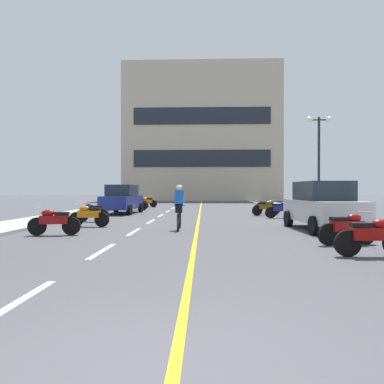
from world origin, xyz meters
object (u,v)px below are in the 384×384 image
Objects in this scene: motorcycle_4 at (89,215)px; motorcycle_9 at (136,204)px; motorcycle_3 at (54,221)px; motorcycle_5 at (93,212)px; motorcycle_2 at (348,228)px; motorcycle_12 at (147,201)px; parked_car_mid at (122,199)px; motorcycle_1 at (373,236)px; motorcycle_7 at (266,207)px; motorcycle_6 at (281,209)px; motorcycle_10 at (138,203)px; motorcycle_8 at (267,206)px; cyclist_rider at (179,206)px; motorcycle_11 at (147,202)px; parked_car_near at (322,206)px; street_lamp_mid at (319,144)px.

motorcycle_4 is 11.60m from motorcycle_9.
motorcycle_3 and motorcycle_5 have the same top height.
motorcycle_2 is 23.97m from motorcycle_12.
motorcycle_1 is (8.95, -14.10, -0.44)m from parked_car_mid.
parked_car_mid is 2.60× the size of motorcycle_7.
parked_car_mid is 15.38m from motorcycle_2.
motorcycle_6 is at bearing 39.15° from motorcycle_3.
motorcycle_10 is (-9.29, 8.89, 0.00)m from motorcycle_6.
motorcycle_3 is 16.28m from motorcycle_10.
motorcycle_2 is 20.20m from motorcycle_10.
motorcycle_2 and motorcycle_8 have the same top height.
motorcycle_7 is at bearing 25.93° from motorcycle_5.
cyclist_rider is (-4.55, -7.40, 0.41)m from motorcycle_7.
motorcycle_10 is at bearing 114.45° from motorcycle_1.
motorcycle_5 is (-0.25, 4.86, 0.00)m from motorcycle_3.
motorcycle_2 and motorcycle_12 have the same top height.
motorcycle_1 is 25.50m from motorcycle_12.
motorcycle_11 is 2.00m from motorcycle_12.
motorcycle_6 is at bearing -50.99° from motorcycle_11.
motorcycle_5 is 15.56m from motorcycle_12.
motorcycle_4 is 1.03× the size of motorcycle_7.
parked_car_mid reaches higher than motorcycle_8.
cyclist_rider is (-5.35, -0.04, -0.03)m from parked_car_near.
motorcycle_3 is (-11.49, -8.72, -3.65)m from street_lamp_mid.
motorcycle_9 is 1.97m from motorcycle_10.
motorcycle_7 is (8.31, 6.43, 0.00)m from motorcycle_4.
motorcycle_3 is 18.45m from motorcycle_11.
motorcycle_6 is at bearing 48.13° from cyclist_rider.
motorcycle_12 is at bearing 125.48° from motorcycle_6.
parked_car_near is 5.62m from motorcycle_6.
motorcycle_2 is 0.99× the size of motorcycle_11.
parked_car_mid reaches higher than motorcycle_7.
parked_car_mid is 2.55× the size of motorcycle_9.
motorcycle_2 is at bearing -61.03° from motorcycle_9.
street_lamp_mid is 3.27× the size of motorcycle_8.
motorcycle_8 is (0.38, 1.66, 0.00)m from motorcycle_7.
motorcycle_1 is 1.01× the size of motorcycle_2.
motorcycle_11 is at bearing 119.09° from parked_car_near.
motorcycle_3 is at bearing -169.16° from parked_car_near.
motorcycle_9 is at bearing 154.07° from street_lamp_mid.
motorcycle_1 is 1.00× the size of motorcycle_4.
parked_car_near reaches higher than motorcycle_12.
cyclist_rider is at bearing -136.97° from street_lamp_mid.
motorcycle_10 is at bearing 140.99° from motorcycle_7.
motorcycle_12 is (-9.60, 18.63, -0.44)m from parked_car_near.
street_lamp_mid is 14.87m from motorcycle_3.
motorcycle_7 is at bearing 58.40° from cyclist_rider.
cyclist_rider is at bearing -118.53° from motorcycle_8.
motorcycle_7 is 10.02m from motorcycle_9.
parked_car_near is 5.35m from cyclist_rider.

